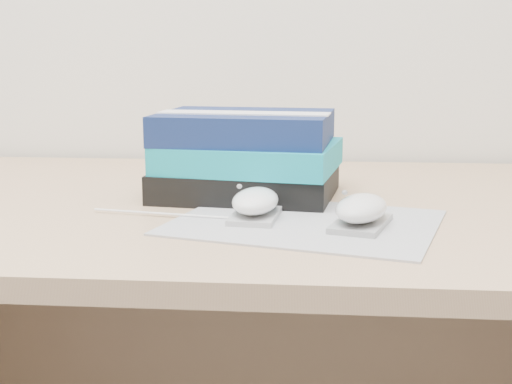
# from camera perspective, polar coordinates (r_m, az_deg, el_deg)

# --- Properties ---
(desk) EXTENTS (1.60, 0.80, 0.73)m
(desk) POSITION_cam_1_polar(r_m,az_deg,el_deg) (1.24, 4.98, -10.82)
(desk) COLOR tan
(desk) RESTS_ON ground
(mousepad) EXTENTS (0.40, 0.35, 0.00)m
(mousepad) POSITION_cam_1_polar(r_m,az_deg,el_deg) (0.97, 3.94, -2.44)
(mousepad) COLOR gray
(mousepad) RESTS_ON desk
(mouse_rear) EXTENTS (0.07, 0.12, 0.05)m
(mouse_rear) POSITION_cam_1_polar(r_m,az_deg,el_deg) (0.98, -0.05, -0.91)
(mouse_rear) COLOR #ADADB0
(mouse_rear) RESTS_ON mousepad
(mouse_front) EXTENTS (0.09, 0.13, 0.05)m
(mouse_front) POSITION_cam_1_polar(r_m,az_deg,el_deg) (0.94, 8.42, -1.50)
(mouse_front) COLOR #969799
(mouse_front) RESTS_ON mousepad
(usb_cable) EXTENTS (0.24, 0.05, 0.00)m
(usb_cable) POSITION_cam_1_polar(r_m,az_deg,el_deg) (1.00, -6.51, -1.80)
(usb_cable) COLOR white
(usb_cable) RESTS_ON mousepad
(book_stack) EXTENTS (0.30, 0.25, 0.14)m
(book_stack) POSITION_cam_1_polar(r_m,az_deg,el_deg) (1.13, -0.70, 2.97)
(book_stack) COLOR black
(book_stack) RESTS_ON desk
(pouch) EXTENTS (0.14, 0.12, 0.11)m
(pouch) POSITION_cam_1_polar(r_m,az_deg,el_deg) (1.21, -2.54, 2.83)
(pouch) COLOR black
(pouch) RESTS_ON desk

